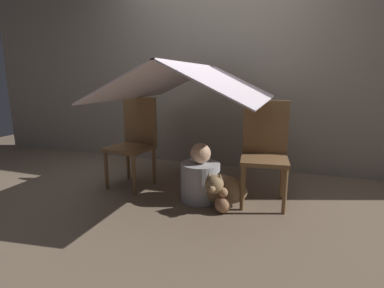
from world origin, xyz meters
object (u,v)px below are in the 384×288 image
(chair_right, at_px, (265,149))
(person_front, at_px, (200,178))
(dog, at_px, (219,189))
(chair_left, at_px, (134,139))

(chair_right, height_order, person_front, chair_right)
(person_front, distance_m, dog, 0.21)
(chair_left, relative_size, chair_right, 1.00)
(chair_right, relative_size, dog, 1.83)
(chair_right, distance_m, person_front, 0.64)
(dog, bearing_deg, person_front, 162.33)
(chair_left, xyz_separation_m, chair_right, (1.32, 0.00, 0.00))
(chair_left, distance_m, dog, 1.04)
(chair_left, bearing_deg, person_front, -4.98)
(chair_left, xyz_separation_m, dog, (0.96, -0.23, -0.34))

